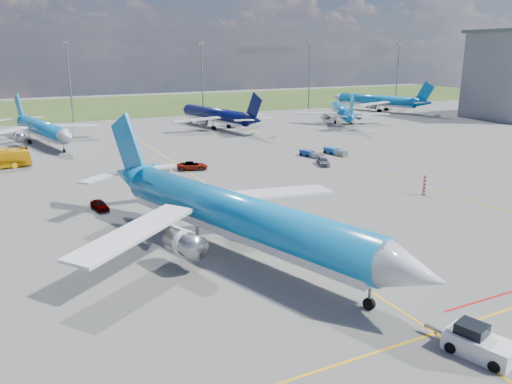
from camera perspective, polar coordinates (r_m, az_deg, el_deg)
name	(u,v)px	position (r m, az deg, el deg)	size (l,w,h in m)	color
ground	(297,243)	(54.47, 4.68, -5.81)	(400.00, 400.00, 0.00)	#555552
grass_strip	(89,107)	(196.13, -18.56, 9.19)	(400.00, 80.00, 0.01)	#2D4719
taxiway_lines	(207,184)	(78.39, -5.59, 0.96)	(60.25, 160.00, 0.02)	gold
floodlight_masts	(140,76)	(157.73, -13.17, 12.74)	(202.20, 0.50, 22.70)	slate
warning_post	(425,185)	(75.53, 18.72, 0.78)	(0.50, 0.50, 3.00)	red
bg_jet_nnw	(44,144)	(121.01, -23.04, 5.06)	(28.78, 37.77, 9.89)	#0D77C0
bg_jet_n	(216,128)	(135.68, -4.62, 7.31)	(29.68, 38.95, 10.20)	#070D41
bg_jet_ne	(342,123)	(147.55, 9.77, 7.83)	(27.64, 36.28, 9.50)	#0D77C0
bg_jet_ene	(376,111)	(179.16, 13.54, 9.01)	(29.97, 39.34, 10.30)	#0D77C0
main_airliner	(238,255)	(51.32, -2.12, -7.17)	(35.79, 46.98, 12.30)	#0D77C0
pushback_tug	(478,343)	(38.61, 24.00, -15.52)	(3.54, 6.32, 2.11)	silver
uld_container	(328,248)	(51.03, 8.29, -6.41)	(1.76, 2.20, 1.76)	#0B299E
service_car_a	(100,205)	(68.29, -17.44, -1.41)	(1.52, 3.78, 1.29)	#999999
service_car_b	(192,166)	(87.66, -7.29, 3.00)	(2.45, 5.31, 1.48)	#999999
service_car_c	(323,161)	(91.45, 7.69, 3.49)	(1.93, 4.75, 1.38)	#999999
baggage_tug_w	(310,154)	(98.43, 6.23, 4.34)	(2.53, 5.40, 1.17)	navy
baggage_tug_c	(160,168)	(87.71, -10.91, 2.67)	(1.88, 4.70, 1.03)	#19429A
baggage_tug_e	(335,152)	(101.19, 8.98, 4.58)	(2.29, 5.77, 1.26)	#1B57A2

